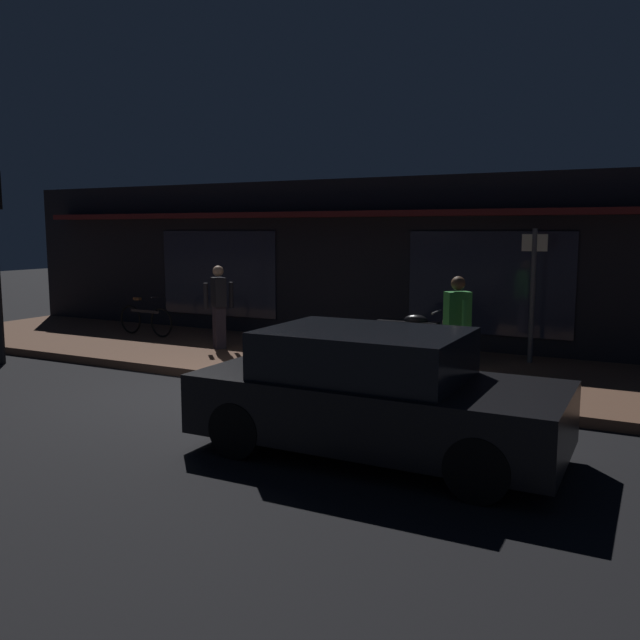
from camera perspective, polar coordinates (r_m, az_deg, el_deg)
ground_plane at (r=10.42m, az=-10.49°, el=-6.46°), size 60.00×60.00×0.00m
sidewalk_slab at (r=12.84m, az=-2.23°, el=-3.31°), size 18.00×4.00×0.15m
storefront_building at (r=15.65m, az=3.93°, el=5.05°), size 18.00×3.30×3.60m
motorcycle at (r=12.07m, az=7.64°, el=-1.32°), size 1.70×0.55×0.97m
bicycle_parked at (r=15.62m, az=-14.66°, el=0.03°), size 1.66×0.42×0.91m
person_photographer at (r=13.55m, az=-8.63°, el=1.27°), size 0.45×0.53×1.67m
person_bystander at (r=10.58m, az=11.60°, el=-0.60°), size 0.47×0.52×1.67m
sign_post at (r=12.50m, az=17.70°, el=2.68°), size 0.44×0.09×2.40m
parked_car_near at (r=7.56m, az=4.54°, el=-6.28°), size 4.11×1.80×1.42m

